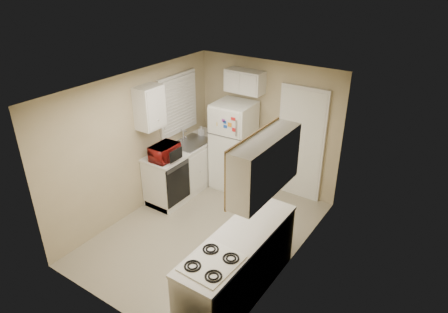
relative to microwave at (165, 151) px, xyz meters
The scene contains 19 objects.
floor 1.51m from the microwave, 14.54° to the right, with size 3.80×3.80×0.00m, color #B7AD90.
ceiling 1.73m from the microwave, 14.54° to the right, with size 3.80×3.80×0.00m, color white.
wall_left 0.47m from the microwave, 142.64° to the right, with size 3.80×3.80×0.00m, color tan.
wall_right 2.46m from the microwave, ahead, with size 3.80×3.80×0.00m, color tan.
wall_back 1.94m from the microwave, 57.32° to the left, with size 2.80×2.80×0.00m, color tan.
wall_front 2.41m from the microwave, 64.30° to the right, with size 2.80×2.80×0.00m, color tan.
left_counter 0.87m from the microwave, 94.99° to the left, with size 0.60×1.80×0.90m, color silver.
dishwasher 0.61m from the microwave, ahead, with size 0.03×0.58×0.72m, color black.
sink 0.80m from the microwave, 94.04° to the left, with size 0.54×0.74×0.16m, color gray.
microwave is the anchor object (origin of this frame).
soap_bottle 1.16m from the microwave, 95.18° to the left, with size 0.08×0.09×0.19m, color silver.
window_blinds 1.00m from the microwave, 112.02° to the left, with size 0.10×0.98×1.08m, color silver.
upper_cabinet_left 0.78m from the microwave, 166.02° to the right, with size 0.30×0.45×0.70m, color silver.
refrigerator 1.38m from the microwave, 64.44° to the left, with size 0.68×0.66×1.66m, color white.
cabinet_over_fridge 1.87m from the microwave, 66.44° to the left, with size 0.70×0.30×0.40m, color silver.
interior_door 2.36m from the microwave, 42.32° to the left, with size 0.86×0.06×2.08m, color white.
right_counter 2.47m from the microwave, 26.53° to the right, with size 0.60×2.00×0.90m, color silver.
stove 2.78m from the microwave, 37.43° to the right, with size 0.52×0.64×0.78m, color white.
upper_cabinet_right 2.53m from the microwave, 18.57° to the right, with size 0.30×1.20×0.70m, color silver.
Camera 1 is at (3.13, -4.15, 3.94)m, focal length 32.00 mm.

